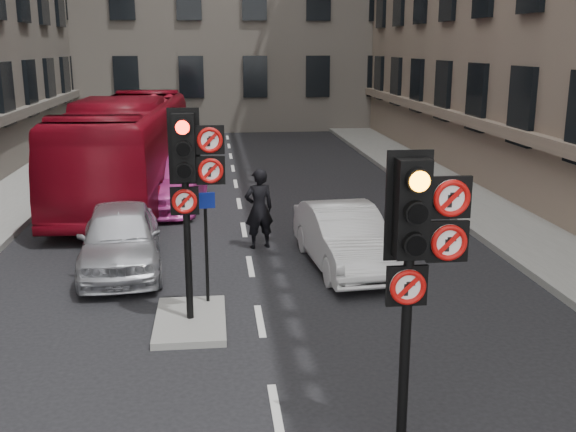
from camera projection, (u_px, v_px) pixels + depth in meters
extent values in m
cube|color=gray|center=(494.00, 210.00, 19.23)|extent=(3.00, 50.00, 0.16)
cube|color=gray|center=(191.00, 321.00, 11.60)|extent=(1.20, 2.00, 0.12)
cylinder|color=black|center=(405.00, 356.00, 7.74)|extent=(0.12, 0.12, 2.40)
cube|color=black|center=(412.00, 209.00, 7.31)|extent=(0.36, 0.28, 1.10)
cube|color=black|center=(408.00, 206.00, 7.44)|extent=(0.52, 0.03, 1.25)
cylinder|color=orange|center=(420.00, 182.00, 6.99)|extent=(0.22, 0.01, 0.22)
cylinder|color=black|center=(418.00, 214.00, 7.07)|extent=(0.22, 0.01, 0.22)
cylinder|color=black|center=(417.00, 246.00, 7.16)|extent=(0.22, 0.01, 0.22)
cube|color=black|center=(450.00, 197.00, 7.31)|extent=(0.47, 0.05, 0.47)
cylinder|color=white|center=(451.00, 198.00, 7.27)|extent=(0.41, 0.02, 0.41)
torus|color=#BF0C0A|center=(452.00, 198.00, 7.25)|extent=(0.41, 0.06, 0.41)
cube|color=#BF0C0A|center=(452.00, 199.00, 7.25)|extent=(0.25, 0.01, 0.25)
cube|color=black|center=(447.00, 241.00, 7.43)|extent=(0.47, 0.05, 0.47)
cylinder|color=white|center=(449.00, 243.00, 7.39)|extent=(0.41, 0.02, 0.41)
torus|color=#BF0C0A|center=(449.00, 243.00, 7.38)|extent=(0.41, 0.06, 0.41)
cube|color=#BF0C0A|center=(449.00, 243.00, 7.37)|extent=(0.25, 0.01, 0.25)
cube|color=black|center=(407.00, 286.00, 7.51)|extent=(0.47, 0.05, 0.47)
cylinder|color=white|center=(408.00, 287.00, 7.47)|extent=(0.41, 0.02, 0.41)
torus|color=#BF0C0A|center=(408.00, 287.00, 7.45)|extent=(0.41, 0.06, 0.41)
cube|color=#BF0C0A|center=(408.00, 288.00, 7.45)|extent=(0.25, 0.01, 0.25)
cylinder|color=black|center=(188.00, 251.00, 11.29)|extent=(0.12, 0.12, 2.40)
cube|color=black|center=(184.00, 147.00, 10.85)|extent=(0.36, 0.28, 1.10)
cube|color=black|center=(184.00, 146.00, 10.98)|extent=(0.52, 0.03, 1.25)
cylinder|color=#FF1407|center=(182.00, 127.00, 10.53)|extent=(0.22, 0.02, 0.22)
cylinder|color=black|center=(183.00, 150.00, 10.62)|extent=(0.22, 0.02, 0.22)
cylinder|color=black|center=(184.00, 171.00, 10.70)|extent=(0.22, 0.02, 0.22)
cube|color=black|center=(210.00, 140.00, 10.85)|extent=(0.47, 0.05, 0.47)
cylinder|color=white|center=(210.00, 140.00, 10.81)|extent=(0.41, 0.02, 0.41)
torus|color=#BF0C0A|center=(210.00, 140.00, 10.80)|extent=(0.41, 0.06, 0.41)
cube|color=#BF0C0A|center=(210.00, 140.00, 10.79)|extent=(0.25, 0.02, 0.25)
cube|color=black|center=(211.00, 170.00, 10.97)|extent=(0.47, 0.05, 0.47)
cylinder|color=white|center=(211.00, 171.00, 10.94)|extent=(0.41, 0.02, 0.41)
torus|color=#BF0C0A|center=(211.00, 171.00, 10.92)|extent=(0.41, 0.06, 0.41)
cube|color=#BF0C0A|center=(211.00, 171.00, 10.92)|extent=(0.25, 0.02, 0.25)
cube|color=black|center=(185.00, 201.00, 11.05)|extent=(0.47, 0.05, 0.47)
cylinder|color=white|center=(185.00, 201.00, 11.01)|extent=(0.41, 0.02, 0.41)
torus|color=#BF0C0A|center=(184.00, 202.00, 11.00)|extent=(0.41, 0.06, 0.41)
cube|color=#BF0C0A|center=(184.00, 202.00, 10.99)|extent=(0.25, 0.02, 0.25)
imported|color=#B6B8BE|center=(120.00, 238.00, 14.28)|extent=(2.05, 4.28, 1.41)
imported|color=silver|center=(344.00, 237.00, 14.45)|extent=(1.77, 4.15, 1.33)
imported|color=#D940A6|center=(168.00, 181.00, 20.09)|extent=(2.51, 5.24, 1.47)
imported|color=maroon|center=(128.00, 148.00, 20.88)|extent=(3.22, 11.42, 3.15)
imported|color=black|center=(320.00, 232.00, 15.59)|extent=(0.51, 1.60, 0.95)
imported|color=black|center=(259.00, 209.00, 15.76)|extent=(0.78, 0.61, 1.90)
cylinder|color=black|center=(206.00, 249.00, 12.09)|extent=(0.06, 0.06, 2.00)
cube|color=navy|center=(205.00, 200.00, 11.82)|extent=(0.35, 0.08, 0.28)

